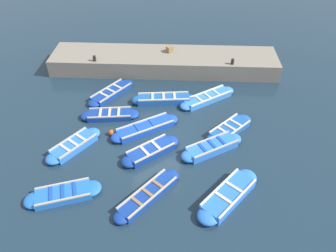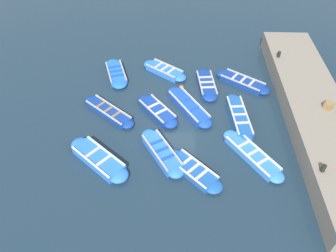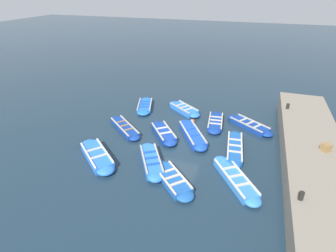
% 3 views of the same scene
% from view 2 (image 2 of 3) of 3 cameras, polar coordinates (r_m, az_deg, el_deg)
% --- Properties ---
extents(ground_plane, '(120.00, 120.00, 0.00)m').
position_cam_2_polar(ground_plane, '(17.78, 1.18, 1.73)').
color(ground_plane, '#1C303F').
extents(boat_bow_out, '(2.83, 3.56, 0.39)m').
position_cam_2_polar(boat_bow_out, '(16.13, 14.45, -4.88)').
color(boat_bow_out, '#3884E0').
rests_on(boat_bow_out, ground).
extents(boat_outer_left, '(2.45, 3.34, 0.45)m').
position_cam_2_polar(boat_outer_left, '(15.69, -1.09, -4.61)').
color(boat_outer_left, blue).
rests_on(boat_outer_left, ground).
extents(boat_near_quay, '(3.42, 3.09, 0.46)m').
position_cam_2_polar(boat_near_quay, '(15.74, -11.99, -5.67)').
color(boat_near_quay, blue).
rests_on(boat_near_quay, ground).
extents(boat_centre, '(1.88, 3.36, 0.37)m').
position_cam_2_polar(boat_centre, '(20.91, -9.02, 9.07)').
color(boat_centre, blue).
rests_on(boat_centre, ground).
extents(boat_tucked, '(2.91, 2.86, 0.37)m').
position_cam_2_polar(boat_tucked, '(15.08, 4.41, -7.73)').
color(boat_tucked, '#1E59AD').
rests_on(boat_tucked, ground).
extents(boat_mid_row, '(3.06, 2.55, 0.41)m').
position_cam_2_polar(boat_mid_row, '(20.85, -0.61, 9.63)').
color(boat_mid_row, blue).
rests_on(boat_mid_row, ground).
extents(boat_alongside, '(2.61, 2.99, 0.42)m').
position_cam_2_polar(boat_alongside, '(17.82, -1.88, 2.63)').
color(boat_alongside, navy).
rests_on(boat_alongside, ground).
extents(boat_stern_in, '(1.19, 3.31, 0.38)m').
position_cam_2_polar(boat_stern_in, '(19.85, 6.70, 7.22)').
color(boat_stern_in, navy).
rests_on(boat_stern_in, ground).
extents(boat_far_corner, '(1.11, 3.85, 0.46)m').
position_cam_2_polar(boat_far_corner, '(17.82, 12.25, 1.51)').
color(boat_far_corner, '#1E59AD').
rests_on(boat_far_corner, ground).
extents(boat_inner_gap, '(2.72, 3.69, 0.42)m').
position_cam_2_polar(boat_inner_gap, '(18.14, 3.65, 3.43)').
color(boat_inner_gap, '#1947B7').
rests_on(boat_inner_gap, ground).
extents(boat_drifting, '(3.28, 2.86, 0.37)m').
position_cam_2_polar(boat_drifting, '(18.11, -10.31, 2.49)').
color(boat_drifting, navy).
rests_on(boat_drifting, ground).
extents(boat_outer_right, '(3.33, 2.68, 0.38)m').
position_cam_2_polar(boat_outer_right, '(20.41, 12.86, 7.50)').
color(boat_outer_right, navy).
rests_on(boat_outer_right, ground).
extents(quay_wall, '(2.96, 14.98, 1.10)m').
position_cam_2_polar(quay_wall, '(18.88, 24.20, 2.30)').
color(quay_wall, gray).
rests_on(quay_wall, ground).
extents(bollard_north, '(0.20, 0.20, 0.35)m').
position_cam_2_polar(bollard_north, '(15.14, 25.42, -6.65)').
color(bollard_north, black).
rests_on(bollard_north, quay_wall).
extents(bollard_mid_north, '(0.20, 0.20, 0.35)m').
position_cam_2_polar(bollard_mid_north, '(21.44, 18.76, 11.73)').
color(bollard_mid_north, black).
rests_on(bollard_mid_north, quay_wall).
extents(wooden_crate, '(0.53, 0.53, 0.37)m').
position_cam_2_polar(wooden_crate, '(18.33, 26.19, 3.21)').
color(wooden_crate, olive).
rests_on(wooden_crate, quay_wall).
extents(buoy_orange_near, '(0.31, 0.31, 0.31)m').
position_cam_2_polar(buoy_orange_near, '(19.49, 2.36, 6.71)').
color(buoy_orange_near, '#E05119').
rests_on(buoy_orange_near, ground).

